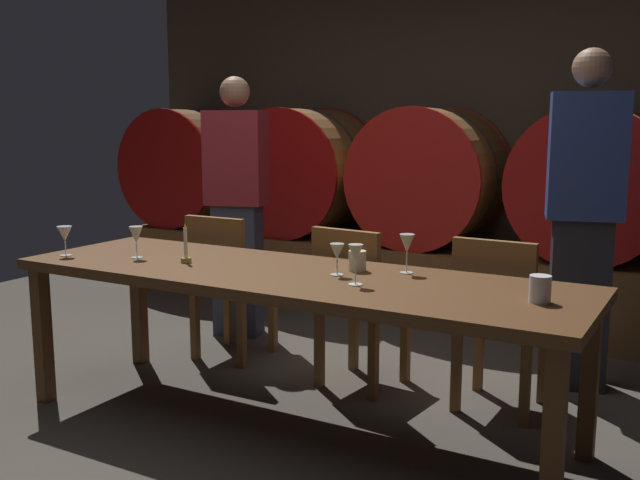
{
  "coord_description": "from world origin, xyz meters",
  "views": [
    {
      "loc": [
        1.9,
        -2.74,
        1.44
      ],
      "look_at": [
        0.19,
        0.27,
        0.86
      ],
      "focal_mm": 40.93,
      "sensor_mm": 36.0,
      "label": 1
    }
  ],
  "objects_px": {
    "chair_center": "(356,300)",
    "wine_glass_center": "(337,253)",
    "wine_barrel_far_left": "(193,167)",
    "wine_barrel_left": "(305,172)",
    "cup_left": "(357,261)",
    "candle_center": "(186,252)",
    "wine_barrel_right": "(595,184)",
    "guest_left": "(237,206)",
    "wine_glass_far_left": "(65,235)",
    "chair_left": "(226,280)",
    "chair_right": "(498,317)",
    "wine_glass_right": "(356,255)",
    "guest_right": "(583,218)",
    "dining_table": "(290,286)",
    "wine_glass_far_right": "(407,245)",
    "wine_glass_left": "(136,236)",
    "wine_barrel_center": "(430,177)",
    "cup_right": "(540,289)"
  },
  "relations": [
    {
      "from": "chair_left",
      "to": "chair_right",
      "type": "xyz_separation_m",
      "value": [
        1.64,
        -0.0,
        0.0
      ]
    },
    {
      "from": "wine_barrel_left",
      "to": "cup_left",
      "type": "bearing_deg",
      "value": -53.82
    },
    {
      "from": "wine_glass_right",
      "to": "wine_glass_far_left",
      "type": "bearing_deg",
      "value": -175.08
    },
    {
      "from": "wine_barrel_far_left",
      "to": "wine_barrel_left",
      "type": "relative_size",
      "value": 1.0
    },
    {
      "from": "guest_right",
      "to": "wine_glass_far_left",
      "type": "distance_m",
      "value": 2.69
    },
    {
      "from": "wine_barrel_center",
      "to": "wine_glass_far_left",
      "type": "relative_size",
      "value": 6.62
    },
    {
      "from": "wine_glass_far_right",
      "to": "cup_right",
      "type": "relative_size",
      "value": 1.72
    },
    {
      "from": "wine_barrel_right",
      "to": "chair_center",
      "type": "bearing_deg",
      "value": -118.79
    },
    {
      "from": "wine_barrel_left",
      "to": "guest_right",
      "type": "bearing_deg",
      "value": -24.15
    },
    {
      "from": "chair_left",
      "to": "guest_left",
      "type": "distance_m",
      "value": 0.65
    },
    {
      "from": "wine_barrel_right",
      "to": "wine_glass_right",
      "type": "relative_size",
      "value": 5.82
    },
    {
      "from": "chair_center",
      "to": "wine_glass_right",
      "type": "bearing_deg",
      "value": 122.29
    },
    {
      "from": "chair_center",
      "to": "chair_right",
      "type": "xyz_separation_m",
      "value": [
        0.75,
        0.05,
        0.0
      ]
    },
    {
      "from": "guest_right",
      "to": "cup_left",
      "type": "xyz_separation_m",
      "value": [
        -0.8,
        -1.04,
        -0.13
      ]
    },
    {
      "from": "wine_barrel_right",
      "to": "cup_left",
      "type": "distance_m",
      "value": 2.21
    },
    {
      "from": "wine_barrel_right",
      "to": "wine_glass_right",
      "type": "distance_m",
      "value": 2.42
    },
    {
      "from": "candle_center",
      "to": "wine_glass_center",
      "type": "xyz_separation_m",
      "value": [
        0.77,
        0.11,
        0.05
      ]
    },
    {
      "from": "wine_barrel_center",
      "to": "guest_left",
      "type": "height_order",
      "value": "guest_left"
    },
    {
      "from": "dining_table",
      "to": "wine_glass_far_right",
      "type": "height_order",
      "value": "wine_glass_far_right"
    },
    {
      "from": "guest_left",
      "to": "wine_glass_left",
      "type": "bearing_deg",
      "value": 85.47
    },
    {
      "from": "chair_right",
      "to": "guest_left",
      "type": "relative_size",
      "value": 0.51
    },
    {
      "from": "wine_barrel_center",
      "to": "wine_glass_right",
      "type": "relative_size",
      "value": 5.82
    },
    {
      "from": "wine_barrel_far_left",
      "to": "wine_glass_far_right",
      "type": "relative_size",
      "value": 5.64
    },
    {
      "from": "cup_left",
      "to": "wine_barrel_right",
      "type": "bearing_deg",
      "value": 71.64
    },
    {
      "from": "wine_barrel_center",
      "to": "wine_glass_center",
      "type": "xyz_separation_m",
      "value": [
        0.42,
        -2.21,
        -0.17
      ]
    },
    {
      "from": "dining_table",
      "to": "chair_right",
      "type": "bearing_deg",
      "value": 39.72
    },
    {
      "from": "wine_barrel_left",
      "to": "wine_glass_far_left",
      "type": "xyz_separation_m",
      "value": [
        0.06,
        -2.48,
        -0.16
      ]
    },
    {
      "from": "wine_barrel_far_left",
      "to": "wine_barrel_right",
      "type": "bearing_deg",
      "value": 0.0
    },
    {
      "from": "chair_center",
      "to": "wine_glass_left",
      "type": "xyz_separation_m",
      "value": [
        -0.89,
        -0.69,
        0.37
      ]
    },
    {
      "from": "wine_glass_right",
      "to": "wine_glass_center",
      "type": "bearing_deg",
      "value": 140.16
    },
    {
      "from": "wine_glass_far_right",
      "to": "wine_barrel_right",
      "type": "bearing_deg",
      "value": 76.83
    },
    {
      "from": "wine_barrel_far_left",
      "to": "cup_left",
      "type": "distance_m",
      "value": 3.39
    },
    {
      "from": "guest_left",
      "to": "wine_glass_left",
      "type": "xyz_separation_m",
      "value": [
        0.26,
        -1.21,
        -0.01
      ]
    },
    {
      "from": "guest_left",
      "to": "candle_center",
      "type": "distance_m",
      "value": 1.3
    },
    {
      "from": "guest_left",
      "to": "wine_glass_far_left",
      "type": "bearing_deg",
      "value": 69.08
    },
    {
      "from": "wine_barrel_right",
      "to": "wine_glass_center",
      "type": "bearing_deg",
      "value": -108.17
    },
    {
      "from": "wine_barrel_far_left",
      "to": "wine_glass_far_right",
      "type": "bearing_deg",
      "value": -35.03
    },
    {
      "from": "wine_barrel_left",
      "to": "chair_right",
      "type": "relative_size",
      "value": 1.15
    },
    {
      "from": "guest_left",
      "to": "wine_glass_left",
      "type": "distance_m",
      "value": 1.23
    },
    {
      "from": "candle_center",
      "to": "cup_left",
      "type": "relative_size",
      "value": 2.09
    },
    {
      "from": "wine_glass_center",
      "to": "cup_right",
      "type": "relative_size",
      "value": 1.37
    },
    {
      "from": "chair_right",
      "to": "wine_glass_left",
      "type": "bearing_deg",
      "value": 25.55
    },
    {
      "from": "dining_table",
      "to": "wine_glass_left",
      "type": "distance_m",
      "value": 0.87
    },
    {
      "from": "chair_center",
      "to": "wine_glass_center",
      "type": "distance_m",
      "value": 0.69
    },
    {
      "from": "chair_right",
      "to": "guest_left",
      "type": "distance_m",
      "value": 1.99
    },
    {
      "from": "wine_glass_far_left",
      "to": "chair_right",
      "type": "bearing_deg",
      "value": 23.69
    },
    {
      "from": "wine_barrel_right",
      "to": "wine_glass_center",
      "type": "xyz_separation_m",
      "value": [
        -0.73,
        -2.21,
        -0.17
      ]
    },
    {
      "from": "wine_glass_right",
      "to": "cup_right",
      "type": "relative_size",
      "value": 1.66
    },
    {
      "from": "wine_barrel_center",
      "to": "chair_center",
      "type": "relative_size",
      "value": 1.15
    },
    {
      "from": "wine_glass_far_right",
      "to": "guest_left",
      "type": "bearing_deg",
      "value": 150.97
    }
  ]
}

